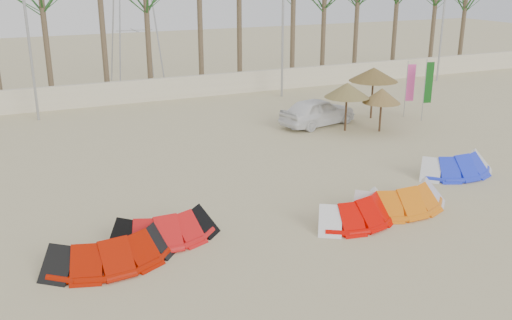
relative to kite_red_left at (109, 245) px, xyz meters
name	(u,v)px	position (x,y,z in m)	size (l,w,h in m)	color
ground	(353,278)	(5.43, -3.48, -0.42)	(120.00, 120.00, 0.00)	tan
boundary_wall	(144,91)	(5.43, 18.52, 0.23)	(60.00, 0.30, 1.30)	beige
lamp_b	(25,4)	(-0.54, 16.52, 5.35)	(1.25, 0.14, 11.00)	#A5A8AD
pylon	(138,82)	(6.43, 24.52, -0.42)	(3.00, 3.00, 14.00)	#A5A8AD
kite_red_left	(109,245)	(0.00, 0.00, 0.00)	(3.57, 1.78, 0.90)	#A21000
kite_red_mid	(161,224)	(1.64, 0.75, 0.00)	(3.11, 1.55, 0.90)	red
kite_red_right	(354,207)	(7.40, -0.48, 0.00)	(3.30, 2.06, 0.90)	#DD0600
kite_orange	(395,195)	(9.17, -0.19, 0.00)	(3.49, 1.58, 0.90)	orange
kite_blue	(452,162)	(13.19, 1.59, 0.00)	(3.21, 1.57, 0.90)	#1E32E9
parasol_left	(347,90)	(12.73, 8.33, 1.56)	(2.14, 2.14, 2.33)	#4C331E
parasol_mid	(382,96)	(14.16, 7.54, 1.32)	(1.80, 1.80, 2.09)	#4C331E
parasol_right	(374,74)	(15.28, 9.85, 1.87)	(2.51, 2.51, 2.65)	#4C331E
flag_pink	(409,84)	(17.16, 9.33, 1.32)	(0.44, 0.18, 2.93)	#A5A8AD
flag_green	(427,84)	(17.46, 8.28, 1.47)	(0.45, 0.11, 3.18)	#A5A8AD
car	(318,112)	(12.02, 9.75, 0.27)	(1.64, 4.08, 1.39)	white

